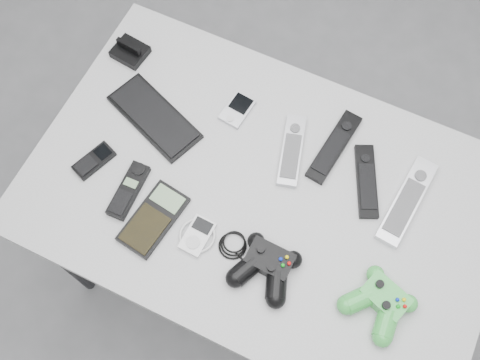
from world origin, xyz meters
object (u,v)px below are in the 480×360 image
at_px(cordless_handset, 128,190).
at_px(pda_keyboard, 154,117).
at_px(calculator, 153,219).
at_px(mp3_player, 197,236).
at_px(mobile_phone, 94,161).
at_px(desk, 262,202).
at_px(remote_silver_a, 292,150).
at_px(remote_black_a, 334,146).
at_px(remote_black_b, 366,181).
at_px(controller_black, 267,266).
at_px(controller_green, 381,302).
at_px(remote_silver_b, 407,201).
at_px(pda, 237,110).

bearing_deg(cordless_handset, pda_keyboard, 99.31).
distance_m(calculator, mp3_player, 0.12).
bearing_deg(mobile_phone, cordless_handset, 5.17).
distance_m(desk, remote_silver_a, 0.16).
height_order(desk, remote_silver_a, remote_silver_a).
bearing_deg(mobile_phone, calculator, 2.09).
height_order(remote_black_a, cordless_handset, cordless_handset).
bearing_deg(desk, mp3_player, -119.06).
distance_m(pda_keyboard, remote_black_a, 0.48).
relative_size(remote_black_b, cordless_handset, 1.30).
bearing_deg(controller_black, desk, 118.64).
relative_size(remote_black_a, controller_black, 0.85).
relative_size(controller_black, controller_green, 1.62).
bearing_deg(remote_silver_b, mp3_player, -138.99).
bearing_deg(mobile_phone, controller_green, 18.76).
distance_m(pda_keyboard, controller_green, 0.74).
height_order(remote_silver_a, remote_black_a, same).
distance_m(mobile_phone, cordless_handset, 0.13).
bearing_deg(controller_green, pda_keyboard, -177.83).
distance_m(pda, controller_black, 0.44).
xyz_separation_m(calculator, mp3_player, (0.12, 0.01, -0.00)).
height_order(pda_keyboard, remote_silver_a, remote_silver_a).
relative_size(remote_silver_a, mp3_player, 2.12).
height_order(desk, pda_keyboard, pda_keyboard).
relative_size(remote_black_a, mobile_phone, 2.00).
bearing_deg(remote_black_a, cordless_handset, -134.41).
distance_m(remote_black_b, controller_black, 0.34).
relative_size(pda, mobile_phone, 0.88).
distance_m(pda, controller_green, 0.61).
distance_m(mobile_phone, controller_black, 0.52).
bearing_deg(remote_silver_a, controller_black, -93.05).
distance_m(pda_keyboard, remote_black_b, 0.58).
xyz_separation_m(pda_keyboard, cordless_handset, (0.04, -0.21, 0.00)).
bearing_deg(calculator, mp3_player, 12.02).
xyz_separation_m(mobile_phone, mp3_player, (0.33, -0.06, -0.00)).
relative_size(cordless_handset, controller_black, 0.59).
height_order(cordless_handset, controller_black, controller_black).
height_order(desk, mp3_player, mp3_player).
distance_m(pda, cordless_handset, 0.36).
distance_m(mobile_phone, controller_green, 0.79).
relative_size(remote_black_a, calculator, 1.18).
height_order(remote_black_b, controller_black, controller_black).
bearing_deg(mp3_player, remote_silver_a, 71.66).
bearing_deg(remote_black_b, remote_silver_a, 156.48).
distance_m(remote_silver_a, controller_black, 0.32).
bearing_deg(pda, pda_keyboard, -142.61).
relative_size(cordless_handset, mp3_player, 1.61).
distance_m(remote_silver_b, controller_black, 0.39).
relative_size(pda_keyboard, mp3_player, 2.81).
bearing_deg(remote_silver_a, remote_black_a, 15.56).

